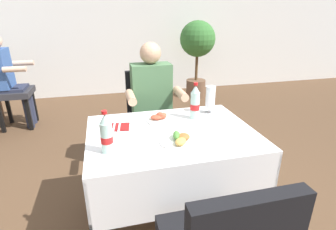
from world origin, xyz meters
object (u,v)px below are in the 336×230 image
object	(u,v)px
potted_plant_corner	(197,46)
cola_bottle_secondary	(195,103)
plate_near_camera	(179,139)
napkin_cutlery_set	(117,127)
seated_diner_far	(153,104)
plate_far_diner	(161,119)
background_chair_right	(6,89)
cola_bottle_primary	(106,135)
background_patron	(7,77)
chair_far_diner_seat	(150,115)
beer_glass_left	(210,99)
main_dining_table	(171,154)

from	to	relation	value
potted_plant_corner	cola_bottle_secondary	bearing A→B (deg)	-110.40
plate_near_camera	napkin_cutlery_set	distance (m)	0.48
napkin_cutlery_set	potted_plant_corner	world-z (taller)	potted_plant_corner
seated_diner_far	cola_bottle_secondary	xyz separation A→B (m)	(0.22, -0.51, 0.16)
plate_far_diner	background_chair_right	size ratio (longest dim) A/B	0.23
seated_diner_far	cola_bottle_primary	distance (m)	0.99
background_patron	potted_plant_corner	distance (m)	3.00
plate_near_camera	background_chair_right	size ratio (longest dim) A/B	0.25
chair_far_diner_seat	background_chair_right	size ratio (longest dim) A/B	1.00
napkin_cutlery_set	seated_diner_far	bearing A→B (deg)	56.76
plate_far_diner	background_chair_right	bearing A→B (deg)	129.21
beer_glass_left	potted_plant_corner	bearing A→B (deg)	71.98
main_dining_table	seated_diner_far	bearing A→B (deg)	89.55
chair_far_diner_seat	potted_plant_corner	distance (m)	2.52
beer_glass_left	cola_bottle_primary	world-z (taller)	cola_bottle_primary
seated_diner_far	plate_far_diner	bearing A→B (deg)	-94.10
cola_bottle_secondary	napkin_cutlery_set	world-z (taller)	cola_bottle_secondary
chair_far_diner_seat	plate_far_diner	xyz separation A→B (m)	(-0.03, -0.61, 0.22)
seated_diner_far	plate_far_diner	distance (m)	0.51
plate_far_diner	potted_plant_corner	world-z (taller)	potted_plant_corner
cola_bottle_primary	background_patron	world-z (taller)	background_patron
plate_far_diner	plate_near_camera	bearing A→B (deg)	-83.99
cola_bottle_primary	napkin_cutlery_set	world-z (taller)	cola_bottle_primary
plate_near_camera	napkin_cutlery_set	bearing A→B (deg)	138.91
plate_far_diner	beer_glass_left	xyz separation A→B (m)	(0.41, 0.07, 0.10)
cola_bottle_primary	potted_plant_corner	world-z (taller)	potted_plant_corner
main_dining_table	beer_glass_left	distance (m)	0.55
plate_far_diner	background_chair_right	world-z (taller)	background_chair_right
main_dining_table	background_patron	world-z (taller)	background_patron
plate_far_diner	potted_plant_corner	distance (m)	3.05
beer_glass_left	potted_plant_corner	xyz separation A→B (m)	(0.88, 2.69, 0.06)
potted_plant_corner	chair_far_diner_seat	bearing A→B (deg)	-120.38
seated_diner_far	napkin_cutlery_set	size ratio (longest dim) A/B	6.45
cola_bottle_secondary	napkin_cutlery_set	distance (m)	0.59
beer_glass_left	cola_bottle_primary	bearing A→B (deg)	-151.41
potted_plant_corner	background_patron	bearing A→B (deg)	-165.98
seated_diner_far	cola_bottle_secondary	bearing A→B (deg)	-66.59
napkin_cutlery_set	background_patron	size ratio (longest dim) A/B	0.15
cola_bottle_primary	napkin_cutlery_set	distance (m)	0.35
beer_glass_left	napkin_cutlery_set	bearing A→B (deg)	-171.59
beer_glass_left	napkin_cutlery_set	distance (m)	0.75
main_dining_table	chair_far_diner_seat	xyz separation A→B (m)	(0.00, 0.81, -0.02)
background_chair_right	potted_plant_corner	distance (m)	3.06
chair_far_diner_seat	seated_diner_far	size ratio (longest dim) A/B	0.77
cola_bottle_primary	background_patron	xyz separation A→B (m)	(-1.22, 2.41, -0.15)
main_dining_table	cola_bottle_primary	size ratio (longest dim) A/B	4.38
cola_bottle_primary	napkin_cutlery_set	size ratio (longest dim) A/B	1.30
plate_far_diner	cola_bottle_primary	xyz separation A→B (m)	(-0.39, -0.37, 0.09)
chair_far_diner_seat	seated_diner_far	distance (m)	0.19
plate_far_diner	background_patron	distance (m)	2.60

